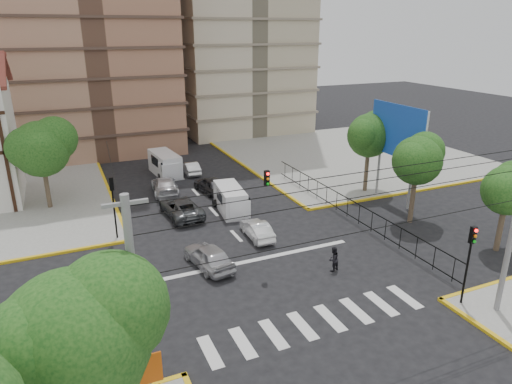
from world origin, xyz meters
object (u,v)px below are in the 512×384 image
traffic_light_se (470,253)px  district_sign (150,376)px  traffic_light_nw (113,198)px  car_white_front_right (257,230)px  van_right_lane (231,201)px  pedestrian_crosswalk (333,259)px  van_left_lane (166,165)px  pedestrian_sw_corner (139,377)px  car_silver_front_left (209,256)px

traffic_light_se → district_sign: 16.68m
traffic_light_nw → car_white_front_right: size_ratio=1.17×
traffic_light_nw → van_right_lane: size_ratio=0.94×
traffic_light_nw → car_white_front_right: traffic_light_nw is taller
van_right_lane → pedestrian_crosswalk: size_ratio=2.99×
district_sign → car_white_front_right: 16.83m
traffic_light_se → pedestrian_crosswalk: traffic_light_se is taller
traffic_light_se → car_white_front_right: size_ratio=1.17×
van_left_lane → pedestrian_sw_corner: (-7.76, -28.54, -0.05)m
pedestrian_crosswalk → traffic_light_nw: bearing=-59.5°
traffic_light_se → van_right_lane: size_ratio=0.94×
traffic_light_nw → car_silver_front_left: 8.13m
traffic_light_nw → pedestrian_crosswalk: traffic_light_nw is taller
district_sign → pedestrian_sw_corner: district_sign is taller
district_sign → van_right_lane: bearing=61.5°
district_sign → car_silver_front_left: district_sign is taller
van_right_lane → car_silver_front_left: size_ratio=1.08×
pedestrian_sw_corner → car_white_front_right: bearing=6.1°
traffic_light_nw → car_silver_front_left: size_ratio=1.02×
pedestrian_crosswalk → car_white_front_right: bearing=-87.9°
traffic_light_se → pedestrian_sw_corner: traffic_light_se is taller
traffic_light_se → district_sign: traffic_light_se is taller
district_sign → van_left_lane: (7.56, 30.28, -1.36)m
pedestrian_crosswalk → district_sign: bearing=11.6°
van_right_lane → pedestrian_sw_corner: (-10.27, -16.80, 0.06)m
traffic_light_nw → pedestrian_sw_corner: bearing=-94.5°
district_sign → car_white_front_right: (10.03, 13.39, -1.84)m
van_right_lane → pedestrian_sw_corner: 19.69m
traffic_light_se → van_left_lane: traffic_light_se is taller
van_left_lane → pedestrian_crosswalk: 23.48m
car_white_front_right → pedestrian_crosswalk: bearing=113.2°
traffic_light_se → traffic_light_nw: bearing=135.0°
van_left_lane → pedestrian_sw_corner: bearing=-111.0°
traffic_light_nw → van_left_lane: 14.92m
pedestrian_sw_corner → pedestrian_crosswalk: (12.57, 5.56, -0.26)m
traffic_light_se → pedestrian_crosswalk: size_ratio=2.81×
van_left_lane → car_white_front_right: van_left_lane is taller
traffic_light_se → pedestrian_crosswalk: bearing=125.8°
traffic_light_se → pedestrian_sw_corner: (-16.80, 0.30, -2.07)m
van_left_lane → car_white_front_right: bearing=-87.5°
traffic_light_nw → car_silver_front_left: bearing=-53.3°
traffic_light_nw → district_sign: bearing=-93.4°
traffic_light_se → car_silver_front_left: traffic_light_se is taller
car_white_front_right → pedestrian_sw_corner: bearing=50.9°
traffic_light_se → district_sign: size_ratio=1.38×
district_sign → traffic_light_nw: bearing=86.6°
car_white_front_right → pedestrian_sw_corner: pedestrian_sw_corner is taller
traffic_light_nw → pedestrian_crosswalk: (11.37, -9.74, -2.33)m
traffic_light_nw → district_sign: size_ratio=1.38×
traffic_light_se → van_right_lane: bearing=110.9°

